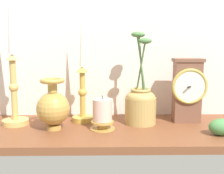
% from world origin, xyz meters
% --- Properties ---
extents(ground_plane, '(1.00, 0.36, 0.02)m').
position_xyz_m(ground_plane, '(0.00, 0.00, -0.01)').
color(ground_plane, brown).
extents(back_wall, '(1.20, 0.02, 0.65)m').
position_xyz_m(back_wall, '(0.00, 0.18, 0.33)').
color(back_wall, silver).
rests_on(back_wall, ground_plane).
extents(mantel_clock, '(0.13, 0.08, 0.23)m').
position_xyz_m(mantel_clock, '(0.25, 0.07, 0.12)').
color(mantel_clock, brown).
rests_on(mantel_clock, ground_plane).
extents(candlestick_tall_left, '(0.08, 0.08, 0.39)m').
position_xyz_m(candlestick_tall_left, '(-0.13, 0.08, 0.12)').
color(candlestick_tall_left, gold).
rests_on(candlestick_tall_left, ground_plane).
extents(candlestick_tall_center, '(0.09, 0.09, 0.47)m').
position_xyz_m(candlestick_tall_center, '(-0.36, 0.04, 0.15)').
color(candlestick_tall_center, tan).
rests_on(candlestick_tall_center, ground_plane).
extents(brass_vase_bulbous, '(0.11, 0.11, 0.17)m').
position_xyz_m(brass_vase_bulbous, '(-0.22, -0.01, 0.08)').
color(brass_vase_bulbous, '#B98F43').
rests_on(brass_vase_bulbous, ground_plane).
extents(brass_vase_jar, '(0.11, 0.11, 0.32)m').
position_xyz_m(brass_vase_jar, '(0.08, 0.05, 0.08)').
color(brass_vase_jar, tan).
rests_on(brass_vase_jar, ground_plane).
extents(pillar_candle_front, '(0.08, 0.08, 0.11)m').
position_xyz_m(pillar_candle_front, '(-0.05, -0.02, 0.05)').
color(pillar_candle_front, '#BA9142').
rests_on(pillar_candle_front, ground_plane).
extents(ivy_sprig, '(0.08, 0.06, 0.05)m').
position_xyz_m(ivy_sprig, '(0.32, -0.08, 0.03)').
color(ivy_sprig, '#488447').
rests_on(ivy_sprig, ground_plane).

